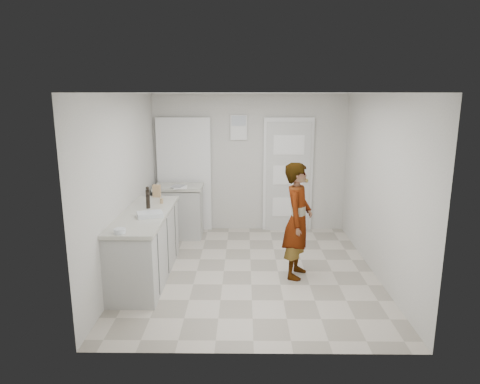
{
  "coord_description": "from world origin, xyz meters",
  "views": [
    {
      "loc": [
        -0.1,
        -5.73,
        2.49
      ],
      "look_at": [
        -0.16,
        0.4,
        1.08
      ],
      "focal_mm": 32.0,
      "sensor_mm": 36.0,
      "label": 1
    }
  ],
  "objects_px": {
    "oil_cruet_a": "(148,201)",
    "egg_bowl": "(120,231)",
    "cake_mix_box": "(157,191)",
    "baking_dish": "(150,214)",
    "person": "(298,221)",
    "oil_cruet_b": "(148,195)",
    "spice_jar": "(162,201)"
  },
  "relations": [
    {
      "from": "spice_jar",
      "to": "oil_cruet_b",
      "type": "bearing_deg",
      "value": -174.96
    },
    {
      "from": "oil_cruet_a",
      "to": "egg_bowl",
      "type": "distance_m",
      "value": 1.1
    },
    {
      "from": "oil_cruet_a",
      "to": "oil_cruet_b",
      "type": "height_order",
      "value": "oil_cruet_b"
    },
    {
      "from": "cake_mix_box",
      "to": "spice_jar",
      "type": "distance_m",
      "value": 0.42
    },
    {
      "from": "cake_mix_box",
      "to": "spice_jar",
      "type": "bearing_deg",
      "value": -61.24
    },
    {
      "from": "person",
      "to": "spice_jar",
      "type": "distance_m",
      "value": 2.0
    },
    {
      "from": "spice_jar",
      "to": "egg_bowl",
      "type": "height_order",
      "value": "spice_jar"
    },
    {
      "from": "oil_cruet_b",
      "to": "baking_dish",
      "type": "bearing_deg",
      "value": -75.49
    },
    {
      "from": "cake_mix_box",
      "to": "spice_jar",
      "type": "relative_size",
      "value": 2.63
    },
    {
      "from": "spice_jar",
      "to": "oil_cruet_a",
      "type": "relative_size",
      "value": 0.33
    },
    {
      "from": "baking_dish",
      "to": "cake_mix_box",
      "type": "bearing_deg",
      "value": 96.57
    },
    {
      "from": "person",
      "to": "oil_cruet_a",
      "type": "distance_m",
      "value": 2.1
    },
    {
      "from": "oil_cruet_b",
      "to": "baking_dish",
      "type": "height_order",
      "value": "oil_cruet_b"
    },
    {
      "from": "oil_cruet_b",
      "to": "spice_jar",
      "type": "bearing_deg",
      "value": 5.04
    },
    {
      "from": "person",
      "to": "spice_jar",
      "type": "bearing_deg",
      "value": 95.44
    },
    {
      "from": "oil_cruet_a",
      "to": "oil_cruet_b",
      "type": "distance_m",
      "value": 0.27
    },
    {
      "from": "cake_mix_box",
      "to": "oil_cruet_b",
      "type": "relative_size",
      "value": 0.75
    },
    {
      "from": "egg_bowl",
      "to": "spice_jar",
      "type": "bearing_deg",
      "value": 80.77
    },
    {
      "from": "spice_jar",
      "to": "baking_dish",
      "type": "bearing_deg",
      "value": -92.03
    },
    {
      "from": "cake_mix_box",
      "to": "baking_dish",
      "type": "distance_m",
      "value": 1.08
    },
    {
      "from": "baking_dish",
      "to": "oil_cruet_b",
      "type": "bearing_deg",
      "value": 104.51
    },
    {
      "from": "oil_cruet_a",
      "to": "oil_cruet_b",
      "type": "bearing_deg",
      "value": 103.19
    },
    {
      "from": "cake_mix_box",
      "to": "oil_cruet_a",
      "type": "distance_m",
      "value": 0.66
    },
    {
      "from": "spice_jar",
      "to": "egg_bowl",
      "type": "distance_m",
      "value": 1.39
    },
    {
      "from": "oil_cruet_a",
      "to": "oil_cruet_b",
      "type": "relative_size",
      "value": 0.87
    },
    {
      "from": "cake_mix_box",
      "to": "oil_cruet_a",
      "type": "relative_size",
      "value": 0.86
    },
    {
      "from": "spice_jar",
      "to": "egg_bowl",
      "type": "relative_size",
      "value": 0.54
    },
    {
      "from": "baking_dish",
      "to": "oil_cruet_a",
      "type": "bearing_deg",
      "value": 105.34
    },
    {
      "from": "cake_mix_box",
      "to": "oil_cruet_b",
      "type": "distance_m",
      "value": 0.41
    },
    {
      "from": "oil_cruet_b",
      "to": "oil_cruet_a",
      "type": "bearing_deg",
      "value": -76.81
    },
    {
      "from": "oil_cruet_b",
      "to": "baking_dish",
      "type": "xyz_separation_m",
      "value": [
        0.17,
        -0.67,
        -0.1
      ]
    },
    {
      "from": "person",
      "to": "cake_mix_box",
      "type": "distance_m",
      "value": 2.26
    }
  ]
}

